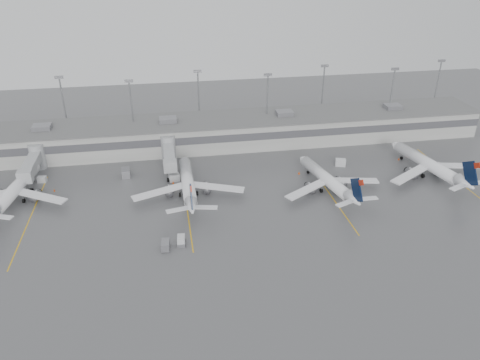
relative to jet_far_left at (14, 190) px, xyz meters
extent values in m
plane|color=#505052|center=(57.34, -31.62, -3.01)|extent=(260.00, 260.00, 0.00)
cube|color=#9C9C97|center=(57.34, 26.38, 0.99)|extent=(150.00, 16.00, 8.00)
cube|color=#47474C|center=(57.34, 18.33, 1.99)|extent=(150.00, 0.15, 2.20)
cube|color=#606060|center=(57.34, 26.38, 5.04)|extent=(152.00, 17.00, 0.30)
cube|color=slate|center=(2.34, 26.38, 5.79)|extent=(5.00, 4.00, 1.30)
cube|color=slate|center=(107.34, 26.38, 5.79)|extent=(5.00, 4.00, 1.30)
cylinder|color=gray|center=(7.34, 35.88, 6.99)|extent=(0.44, 0.44, 20.00)
cube|color=slate|center=(7.34, 35.88, 17.19)|extent=(2.40, 0.50, 0.80)
cylinder|color=gray|center=(27.34, 28.38, 6.99)|extent=(0.44, 0.44, 20.00)
cube|color=slate|center=(27.34, 28.38, 17.19)|extent=(2.40, 0.50, 0.80)
cylinder|color=gray|center=(47.34, 35.88, 6.99)|extent=(0.44, 0.44, 20.00)
cube|color=slate|center=(47.34, 35.88, 17.19)|extent=(2.40, 0.50, 0.80)
cylinder|color=gray|center=(67.34, 28.38, 6.99)|extent=(0.44, 0.44, 20.00)
cube|color=slate|center=(67.34, 28.38, 17.19)|extent=(2.40, 0.50, 0.80)
cylinder|color=gray|center=(87.34, 35.88, 6.99)|extent=(0.44, 0.44, 20.00)
cube|color=slate|center=(87.34, 35.88, 17.19)|extent=(2.40, 0.50, 0.80)
cylinder|color=gray|center=(107.34, 28.38, 6.99)|extent=(0.44, 0.44, 20.00)
cube|color=slate|center=(107.34, 28.38, 17.19)|extent=(2.40, 0.50, 0.80)
cylinder|color=gray|center=(127.34, 35.88, 6.99)|extent=(0.44, 0.44, 20.00)
cube|color=slate|center=(127.34, 35.88, 17.19)|extent=(2.40, 0.50, 0.80)
cylinder|color=gray|center=(1.84, 18.38, 0.49)|extent=(4.00, 4.00, 7.00)
cube|color=gray|center=(1.84, 11.88, 1.29)|extent=(2.80, 13.00, 2.60)
cube|color=gray|center=(1.84, 4.38, 1.29)|extent=(3.40, 2.40, 3.00)
cylinder|color=gray|center=(1.84, 4.38, -1.61)|extent=(0.70, 0.70, 2.80)
cube|color=black|center=(1.84, 4.38, -2.66)|extent=(2.20, 1.20, 0.70)
cylinder|color=gray|center=(36.84, 18.38, 0.49)|extent=(4.00, 4.00, 7.00)
cube|color=gray|center=(36.84, 11.88, 1.29)|extent=(2.80, 13.00, 2.60)
cube|color=gray|center=(36.84, 4.38, 1.29)|extent=(3.40, 2.40, 3.00)
cylinder|color=gray|center=(36.84, 4.38, -1.61)|extent=(0.70, 0.70, 2.80)
cube|color=black|center=(36.84, 4.38, -2.66)|extent=(2.20, 1.20, 0.70)
cube|color=#EDAE0D|center=(4.84, -7.62, -3.00)|extent=(0.25, 40.00, 0.01)
cube|color=#EDAE0D|center=(39.84, -7.62, -3.00)|extent=(0.25, 40.00, 0.01)
cube|color=#EDAE0D|center=(74.84, -7.62, -3.00)|extent=(0.25, 40.00, 0.01)
cube|color=#EDAE0D|center=(109.84, -7.62, -3.00)|extent=(0.25, 40.00, 0.01)
cylinder|color=white|center=(0.25, 1.42, -0.06)|extent=(6.67, 21.78, 2.95)
cone|color=white|center=(2.38, 13.41, -0.06)|extent=(3.38, 3.22, 2.95)
cube|color=white|center=(6.54, -2.49, -0.85)|extent=(12.46, 8.25, 0.34)
cylinder|color=black|center=(1.79, 10.12, -2.56)|extent=(0.49, 0.93, 0.88)
cylinder|color=black|center=(-2.12, -0.15, -2.47)|extent=(0.62, 1.14, 1.08)
cylinder|color=black|center=(1.94, -0.87, -2.47)|extent=(0.62, 1.14, 1.08)
cylinder|color=white|center=(40.68, -2.24, 0.00)|extent=(3.08, 22.04, 3.00)
cone|color=white|center=(40.72, 10.17, 0.00)|extent=(3.01, 2.81, 3.00)
cone|color=white|center=(40.63, -15.56, 0.40)|extent=(3.02, 5.02, 3.00)
cube|color=white|center=(33.66, -5.02, -0.80)|extent=(13.19, 6.45, 0.35)
cube|color=white|center=(47.67, -5.07, -0.80)|extent=(13.18, 6.54, 0.35)
cube|color=black|center=(40.63, -16.06, 3.30)|extent=(0.32, 5.64, 6.55)
cube|color=#A61F0C|center=(40.62, -17.36, 5.90)|extent=(0.31, 2.03, 1.90)
cylinder|color=black|center=(40.71, 6.77, -2.55)|extent=(0.35, 0.90, 0.90)
cylinder|color=black|center=(38.57, -4.24, -2.45)|extent=(0.45, 1.10, 1.10)
cylinder|color=black|center=(42.77, -4.25, -2.45)|extent=(0.45, 1.10, 1.10)
cylinder|color=white|center=(74.60, -5.87, -0.16)|extent=(6.91, 21.00, 2.84)
cone|color=white|center=(72.28, 5.65, -0.16)|extent=(3.31, 3.16, 2.84)
cone|color=white|center=(77.09, -18.23, 0.22)|extent=(3.72, 5.21, 2.84)
cube|color=white|center=(68.62, -9.78, -0.92)|extent=(11.95, 8.19, 0.33)
cube|color=white|center=(81.63, -7.16, -0.92)|extent=(12.52, 3.87, 0.33)
cube|color=black|center=(77.18, -18.69, 2.97)|extent=(1.33, 5.29, 6.20)
cube|color=#A61F0C|center=(77.43, -19.90, 5.43)|extent=(0.66, 1.94, 1.80)
cylinder|color=black|center=(72.92, 2.49, -2.58)|extent=(0.49, 0.90, 0.85)
cylinder|color=black|center=(73.02, -8.12, -2.48)|extent=(0.62, 1.11, 1.04)
cylinder|color=black|center=(76.93, -7.34, -2.48)|extent=(0.62, 1.11, 1.04)
cylinder|color=white|center=(103.51, -2.50, 0.09)|extent=(7.48, 22.85, 3.09)
cone|color=white|center=(101.00, 10.03, 0.09)|extent=(3.60, 3.44, 3.09)
cone|color=white|center=(106.20, -15.95, 0.50)|extent=(4.04, 5.66, 3.09)
cube|color=white|center=(97.00, -6.75, -0.74)|extent=(13.00, 8.90, 0.36)
cube|color=white|center=(111.15, -3.92, -0.74)|extent=(13.62, 4.22, 0.36)
cube|color=black|center=(106.30, -16.45, 3.49)|extent=(1.44, 5.75, 6.74)
cube|color=#A61F0C|center=(106.57, -17.77, 6.17)|extent=(0.71, 2.11, 1.96)
cylinder|color=black|center=(101.69, 6.59, -2.54)|extent=(0.54, 0.98, 0.93)
cylinder|color=black|center=(101.79, -4.95, -2.44)|extent=(0.68, 1.20, 1.13)
cylinder|color=black|center=(106.04, -4.10, -2.44)|extent=(0.68, 1.20, 1.13)
cube|color=silver|center=(37.68, -24.22, -2.10)|extent=(1.71, 2.53, 1.81)
cube|color=slate|center=(37.68, -24.22, -2.65)|extent=(1.94, 2.95, 0.70)
cylinder|color=black|center=(36.97, -23.15, -2.72)|extent=(0.27, 0.58, 0.56)
cylinder|color=black|center=(38.57, -23.29, -2.72)|extent=(0.27, 0.58, 0.56)
cylinder|color=black|center=(36.79, -25.15, -2.72)|extent=(0.27, 0.58, 0.56)
cylinder|color=black|center=(38.39, -25.29, -2.72)|extent=(0.27, 0.58, 0.56)
cube|color=slate|center=(34.48, -25.42, -2.05)|extent=(1.85, 2.95, 1.72)
cylinder|color=black|center=(33.86, -24.36, -2.72)|extent=(0.27, 0.58, 0.57)
cylinder|color=black|center=(35.10, -26.49, -2.72)|extent=(0.27, 0.58, 0.57)
cube|color=silver|center=(4.13, 9.51, -2.24)|extent=(2.32, 1.70, 1.53)
cube|color=silver|center=(37.63, 4.46, -2.05)|extent=(2.94, 2.20, 1.90)
cube|color=silver|center=(83.14, 5.68, -2.04)|extent=(3.15, 2.56, 1.93)
cube|color=slate|center=(25.23, 9.18, -1.96)|extent=(2.30, 3.47, 2.09)
cone|color=#F04C05|center=(8.03, 3.80, -2.68)|extent=(0.41, 0.41, 0.66)
cone|color=#F04C05|center=(37.25, 2.87, -2.64)|extent=(0.46, 0.46, 0.74)
cone|color=#F04C05|center=(70.47, 2.63, -2.60)|extent=(0.50, 0.50, 0.80)
cone|color=#F04C05|center=(100.80, 6.44, -2.66)|extent=(0.43, 0.43, 0.68)
camera|label=1|loc=(36.01, -104.19, 52.61)|focal=35.00mm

